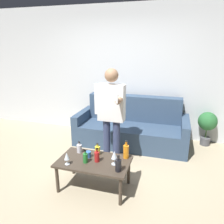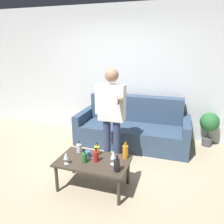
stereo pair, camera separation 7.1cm
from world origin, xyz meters
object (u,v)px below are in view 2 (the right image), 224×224
object	(u,v)px
couch	(133,128)
coffee_table	(93,163)
bottle_orange	(79,148)
person_standing_front	(111,110)

from	to	relation	value
couch	coffee_table	xyz separation A→B (m)	(-0.19, -1.61, 0.05)
couch	bottle_orange	bearing A→B (deg)	-108.16
coffee_table	person_standing_front	size ratio (longest dim) A/B	0.61
person_standing_front	bottle_orange	bearing A→B (deg)	-120.41
bottle_orange	couch	bearing A→B (deg)	71.84
coffee_table	person_standing_front	distance (m)	0.90
couch	person_standing_front	bearing A→B (deg)	-99.79
bottle_orange	person_standing_front	world-z (taller)	person_standing_front
couch	bottle_orange	distance (m)	1.53
bottle_orange	person_standing_front	bearing A→B (deg)	59.59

